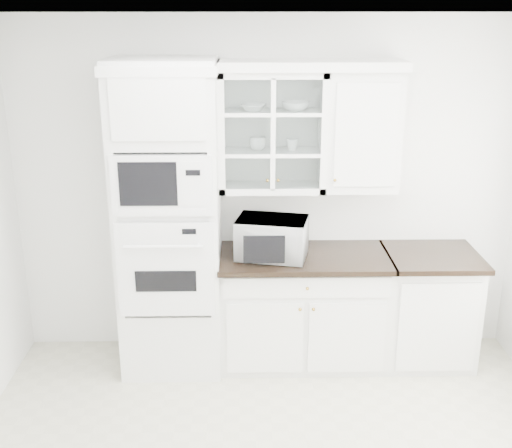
{
  "coord_description": "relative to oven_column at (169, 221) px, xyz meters",
  "views": [
    {
      "loc": [
        -0.17,
        -3.18,
        2.74
      ],
      "look_at": [
        -0.1,
        1.05,
        1.3
      ],
      "focal_mm": 45.0,
      "sensor_mm": 36.0,
      "label": 1
    }
  ],
  "objects": [
    {
      "name": "countertop_microwave",
      "position": [
        0.78,
        -0.0,
        -0.13
      ],
      "size": [
        0.6,
        0.53,
        0.3
      ],
      "primitive_type": "imported",
      "rotation": [
        0.0,
        0.0,
        2.93
      ],
      "color": "white",
      "rests_on": "base_cabinet_run"
    },
    {
      "name": "upper_cabinet_glass",
      "position": [
        0.78,
        0.17,
        0.65
      ],
      "size": [
        0.8,
        0.33,
        0.9
      ],
      "color": "white",
      "rests_on": "room_shell"
    },
    {
      "name": "bowl_a",
      "position": [
        0.64,
        0.16,
        0.83
      ],
      "size": [
        0.23,
        0.23,
        0.05
      ],
      "primitive_type": "imported",
      "rotation": [
        0.0,
        0.0,
        -0.21
      ],
      "color": "white",
      "rests_on": "upper_cabinet_glass"
    },
    {
      "name": "oven_column",
      "position": [
        0.0,
        0.0,
        0.0
      ],
      "size": [
        0.76,
        0.68,
        2.4
      ],
      "color": "white",
      "rests_on": "ground"
    },
    {
      "name": "cup_b",
      "position": [
        0.93,
        0.15,
        0.56
      ],
      "size": [
        0.11,
        0.11,
        0.09
      ],
      "primitive_type": "imported",
      "rotation": [
        0.0,
        0.0,
        -0.11
      ],
      "color": "white",
      "rests_on": "upper_cabinet_glass"
    },
    {
      "name": "cup_a",
      "position": [
        0.67,
        0.16,
        0.56
      ],
      "size": [
        0.15,
        0.15,
        0.1
      ],
      "primitive_type": "imported",
      "rotation": [
        0.0,
        0.0,
        0.24
      ],
      "color": "white",
      "rests_on": "upper_cabinet_glass"
    },
    {
      "name": "room_shell",
      "position": [
        0.75,
        -0.99,
        0.58
      ],
      "size": [
        4.0,
        3.5,
        2.7
      ],
      "color": "white",
      "rests_on": "ground"
    },
    {
      "name": "crown_molding",
      "position": [
        0.68,
        0.14,
        1.14
      ],
      "size": [
        2.14,
        0.38,
        0.07
      ],
      "primitive_type": "cube",
      "color": "white",
      "rests_on": "room_shell"
    },
    {
      "name": "upper_cabinet_solid",
      "position": [
        1.46,
        0.17,
        0.65
      ],
      "size": [
        0.55,
        0.33,
        0.9
      ],
      "primitive_type": "cube",
      "color": "white",
      "rests_on": "room_shell"
    },
    {
      "name": "base_cabinet_run",
      "position": [
        1.03,
        0.03,
        -0.74
      ],
      "size": [
        1.32,
        0.67,
        0.92
      ],
      "color": "white",
      "rests_on": "ground"
    },
    {
      "name": "bowl_b",
      "position": [
        0.95,
        0.15,
        0.84
      ],
      "size": [
        0.26,
        0.26,
        0.06
      ],
      "primitive_type": "imported",
      "rotation": [
        0.0,
        0.0,
        0.31
      ],
      "color": "white",
      "rests_on": "upper_cabinet_glass"
    },
    {
      "name": "extra_base_cabinet",
      "position": [
        2.03,
        0.03,
        -0.74
      ],
      "size": [
        0.72,
        0.67,
        0.92
      ],
      "color": "white",
      "rests_on": "ground"
    }
  ]
}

